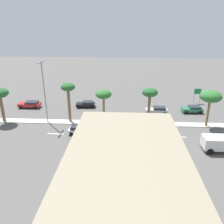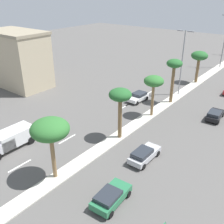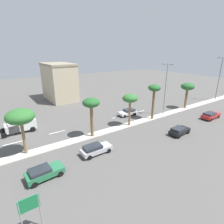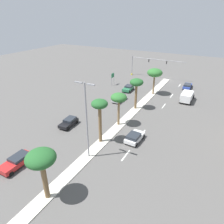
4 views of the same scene
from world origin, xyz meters
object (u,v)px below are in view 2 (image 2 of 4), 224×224
(palm_tree_near, at_px, (120,97))
(commercial_building, at_px, (18,59))
(palm_tree_right, at_px, (50,130))
(sedan_white_center, at_px, (138,97))
(palm_tree_mid, at_px, (154,82))
(sedan_black_rear, at_px, (215,115))
(palm_tree_front, at_px, (199,57))
(street_lamp_leading, at_px, (182,59))
(palm_tree_outboard, at_px, (174,67))
(sedan_green_near, at_px, (111,197))
(box_truck, at_px, (11,138))
(sedan_silver_inboard, at_px, (144,154))

(palm_tree_near, bearing_deg, commercial_building, 171.10)
(palm_tree_near, bearing_deg, palm_tree_right, -93.28)
(commercial_building, relative_size, sedan_white_center, 3.02)
(palm_tree_right, height_order, palm_tree_near, palm_tree_near)
(palm_tree_mid, relative_size, sedan_black_rear, 1.46)
(palm_tree_front, height_order, sedan_white_center, palm_tree_front)
(palm_tree_right, bearing_deg, street_lamp_leading, 89.83)
(palm_tree_right, bearing_deg, palm_tree_front, 89.88)
(palm_tree_mid, distance_m, palm_tree_front, 18.48)
(palm_tree_front, relative_size, sedan_white_center, 1.53)
(palm_tree_outboard, distance_m, sedan_green_near, 25.02)
(sedan_black_rear, bearing_deg, box_truck, -126.93)
(palm_tree_mid, distance_m, palm_tree_outboard, 6.29)
(commercial_building, relative_size, palm_tree_mid, 2.02)
(sedan_silver_inboard, height_order, sedan_white_center, sedan_silver_inboard)
(sedan_silver_inboard, height_order, sedan_green_near, sedan_silver_inboard)
(palm_tree_mid, bearing_deg, street_lamp_leading, 92.65)
(sedan_white_center, distance_m, box_truck, 21.53)
(street_lamp_leading, relative_size, sedan_black_rear, 2.66)
(commercial_building, height_order, sedan_green_near, commercial_building)
(street_lamp_leading, bearing_deg, commercial_building, -151.68)
(palm_tree_outboard, bearing_deg, sedan_white_center, -149.59)
(commercial_building, xyz_separation_m, palm_tree_right, (26.17, -14.30, 0.26))
(palm_tree_right, relative_size, palm_tree_near, 0.98)
(palm_tree_near, bearing_deg, sedan_silver_inboard, -24.23)
(palm_tree_mid, height_order, sedan_silver_inboard, palm_tree_mid)
(palm_tree_front, distance_m, box_truck, 37.25)
(palm_tree_near, xyz_separation_m, palm_tree_front, (-0.50, 26.51, -0.34))
(street_lamp_leading, height_order, sedan_silver_inboard, street_lamp_leading)
(sedan_green_near, bearing_deg, palm_tree_mid, 108.87)
(sedan_black_rear, height_order, sedan_white_center, sedan_white_center)
(sedan_green_near, bearing_deg, palm_tree_front, 100.19)
(palm_tree_near, xyz_separation_m, sedan_green_near, (5.96, -9.45, -4.83))
(palm_tree_right, bearing_deg, commercial_building, 151.36)
(palm_tree_outboard, relative_size, box_truck, 1.27)
(sedan_black_rear, bearing_deg, sedan_green_near, -94.74)
(palm_tree_right, bearing_deg, sedan_green_near, 5.76)
(commercial_building, relative_size, sedan_black_rear, 2.97)
(palm_tree_right, height_order, sedan_white_center, palm_tree_right)
(palm_tree_outboard, xyz_separation_m, sedan_green_near, (5.94, -23.71, -5.34))
(street_lamp_leading, relative_size, box_truck, 1.94)
(sedan_silver_inboard, bearing_deg, sedan_white_center, 124.84)
(palm_tree_near, relative_size, box_truck, 1.15)
(sedan_black_rear, distance_m, sedan_white_center, 12.46)
(box_truck, bearing_deg, palm_tree_outboard, 69.61)
(sedan_white_center, bearing_deg, palm_tree_outboard, 30.41)
(palm_tree_right, distance_m, sedan_white_center, 22.51)
(sedan_black_rear, bearing_deg, street_lamp_leading, 144.97)
(commercial_building, distance_m, sedan_white_center, 23.72)
(box_truck, bearing_deg, commercial_building, 142.45)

